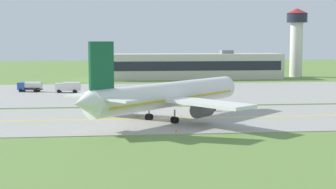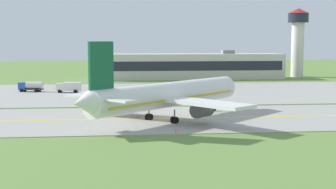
% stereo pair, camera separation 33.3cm
% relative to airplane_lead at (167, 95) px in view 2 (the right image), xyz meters
% --- Properties ---
extents(ground_plane, '(500.00, 500.00, 0.00)m').
position_rel_airplane_lead_xyz_m(ground_plane, '(-0.31, 1.95, -4.13)').
color(ground_plane, olive).
extents(taxiway_strip, '(240.00, 28.00, 0.10)m').
position_rel_airplane_lead_xyz_m(taxiway_strip, '(-0.31, 1.95, -4.08)').
color(taxiway_strip, '#9E9B93').
rests_on(taxiway_strip, ground).
extents(apron_pad, '(140.00, 52.00, 0.10)m').
position_rel_airplane_lead_xyz_m(apron_pad, '(9.69, 43.95, -4.08)').
color(apron_pad, '#9E9B93').
rests_on(apron_pad, ground).
extents(taxiway_centreline, '(220.00, 0.60, 0.01)m').
position_rel_airplane_lead_xyz_m(taxiway_centreline, '(-0.31, 1.95, -4.03)').
color(taxiway_centreline, yellow).
rests_on(taxiway_centreline, taxiway_strip).
extents(airplane_lead, '(31.09, 31.37, 12.70)m').
position_rel_airplane_lead_xyz_m(airplane_lead, '(0.00, 0.00, 0.00)').
color(airplane_lead, white).
rests_on(airplane_lead, ground).
extents(service_truck_fuel, '(6.12, 2.65, 2.60)m').
position_rel_airplane_lead_xyz_m(service_truck_fuel, '(-19.50, 46.19, -2.60)').
color(service_truck_fuel, silver).
rests_on(service_truck_fuel, ground).
extents(service_truck_catering, '(6.30, 3.36, 2.65)m').
position_rel_airplane_lead_xyz_m(service_truck_catering, '(-29.10, 48.99, -2.60)').
color(service_truck_catering, '#264CA5').
rests_on(service_truck_catering, ground).
extents(terminal_building, '(60.62, 12.77, 9.65)m').
position_rel_airplane_lead_xyz_m(terminal_building, '(17.98, 88.49, 0.11)').
color(terminal_building, beige).
rests_on(terminal_building, ground).
extents(control_tower, '(7.60, 7.60, 24.18)m').
position_rel_airplane_lead_xyz_m(control_tower, '(56.57, 93.96, 10.57)').
color(control_tower, silver).
rests_on(control_tower, ground).
extents(traffic_cone_mid_edge, '(0.44, 0.44, 0.60)m').
position_rel_airplane_lead_xyz_m(traffic_cone_mid_edge, '(0.02, -10.72, -3.83)').
color(traffic_cone_mid_edge, orange).
rests_on(traffic_cone_mid_edge, ground).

